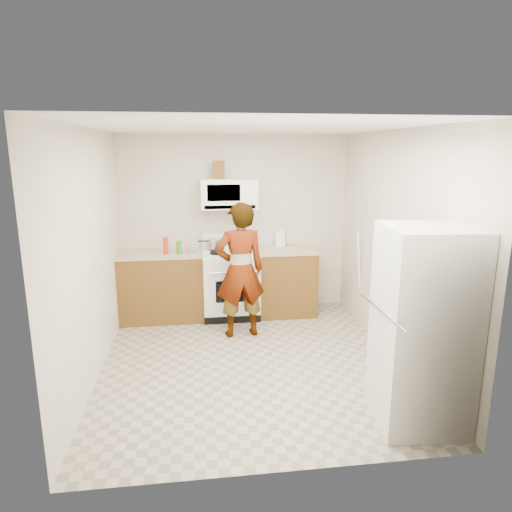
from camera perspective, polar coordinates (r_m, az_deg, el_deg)
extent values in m
plane|color=gray|center=(5.19, -0.67, -13.01)|extent=(3.60, 3.60, 0.00)
cube|color=beige|center=(6.52, -2.61, 4.00)|extent=(3.20, 0.02, 2.50)
cube|color=beige|center=(5.20, 16.97, 1.08)|extent=(0.02, 3.60, 2.50)
cube|color=brown|center=(6.40, -11.63, -3.79)|extent=(1.12, 0.62, 0.90)
cube|color=tan|center=(6.28, -11.83, 0.29)|extent=(1.14, 0.64, 0.03)
cube|color=brown|center=(6.50, 3.69, -3.28)|extent=(0.80, 0.62, 0.90)
cube|color=tan|center=(6.38, 3.75, 0.75)|extent=(0.82, 0.64, 0.03)
cube|color=white|center=(6.38, -3.18, -3.58)|extent=(0.76, 0.65, 0.90)
cube|color=white|center=(6.26, -3.23, 0.50)|extent=(0.76, 0.62, 0.03)
cube|color=white|center=(6.52, -3.44, 2.03)|extent=(0.76, 0.08, 0.20)
cube|color=white|center=(6.27, -3.42, 7.78)|extent=(0.76, 0.38, 0.40)
imported|color=tan|center=(5.60, -2.01, -1.81)|extent=(0.66, 0.48, 1.68)
cube|color=silver|center=(4.06, 20.10, -8.44)|extent=(0.76, 0.76, 1.70)
cylinder|color=white|center=(6.57, 3.04, 2.15)|extent=(0.17, 0.17, 0.20)
cube|color=brown|center=(6.28, -4.66, 10.69)|extent=(0.16, 0.16, 0.24)
cylinder|color=#B7B6BB|center=(6.34, -5.07, 1.55)|extent=(0.26, 0.26, 0.12)
cube|color=silver|center=(6.18, -2.08, 0.71)|extent=(0.29, 0.24, 0.05)
cylinder|color=red|center=(6.14, -11.22, 1.27)|extent=(0.09, 0.09, 0.23)
cylinder|color=orange|center=(6.19, -9.74, 1.11)|extent=(0.06, 0.06, 0.16)
cylinder|color=#1A902B|center=(6.11, -9.53, 1.07)|extent=(0.07, 0.07, 0.18)
cylinder|color=silver|center=(6.21, -8.33, 0.50)|extent=(0.27, 0.27, 0.01)
cylinder|color=white|center=(6.24, 12.81, -2.61)|extent=(0.20, 0.20, 1.24)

